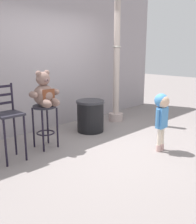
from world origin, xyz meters
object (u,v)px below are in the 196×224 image
(teddy_bear, at_px, (45,93))
(trash_bin, at_px, (90,116))
(bar_stool_with_teddy, at_px, (45,118))
(bar_chair_empty, at_px, (8,119))
(child_walking, at_px, (162,110))
(lamppost, at_px, (116,70))

(teddy_bear, height_order, trash_bin, teddy_bear)
(bar_stool_with_teddy, height_order, bar_chair_empty, bar_chair_empty)
(teddy_bear, relative_size, child_walking, 0.60)
(child_walking, relative_size, bar_chair_empty, 0.83)
(child_walking, height_order, lamppost, lamppost)
(trash_bin, bearing_deg, lamppost, 9.95)
(teddy_bear, xyz_separation_m, bar_chair_empty, (-0.69, -0.04, -0.31))
(child_walking, bearing_deg, bar_stool_with_teddy, 148.85)
(bar_stool_with_teddy, relative_size, trash_bin, 1.14)
(lamppost, bearing_deg, child_walking, -117.09)
(child_walking, distance_m, lamppost, 2.06)
(child_walking, height_order, trash_bin, child_walking)
(lamppost, xyz_separation_m, bar_chair_empty, (-2.87, -0.36, -0.53))
(teddy_bear, relative_size, bar_chair_empty, 0.50)
(teddy_bear, bearing_deg, lamppost, 8.27)
(child_walking, distance_m, bar_chair_empty, 2.42)
(bar_stool_with_teddy, distance_m, bar_chair_empty, 0.71)
(bar_stool_with_teddy, distance_m, teddy_bear, 0.43)
(child_walking, bearing_deg, lamppost, 81.49)
(child_walking, bearing_deg, teddy_bear, 149.38)
(bar_stool_with_teddy, bearing_deg, lamppost, 7.55)
(teddy_bear, bearing_deg, bar_stool_with_teddy, 90.00)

